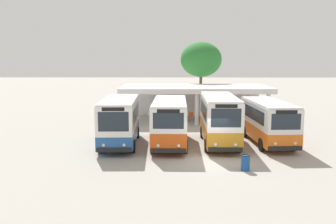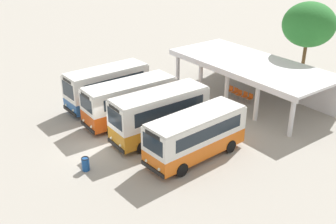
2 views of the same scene
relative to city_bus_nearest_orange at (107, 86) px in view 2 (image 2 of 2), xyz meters
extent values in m
plane|color=#A39E93|center=(5.99, -4.06, -1.84)|extent=(180.00, 180.00, 0.00)
cylinder|color=black|center=(1.17, -2.12, -1.39)|extent=(0.25, 0.91, 0.90)
cylinder|color=black|center=(-1.05, -2.18, -1.39)|extent=(0.25, 0.91, 0.90)
cylinder|color=black|center=(1.05, 2.21, -1.39)|extent=(0.25, 0.91, 0.90)
cylinder|color=black|center=(-1.17, 2.15, -1.39)|extent=(0.25, 0.91, 0.90)
cube|color=#23569E|center=(0.00, 0.01, -0.99)|extent=(2.52, 7.05, 0.93)
cube|color=white|center=(0.00, 0.01, 0.43)|extent=(2.52, 7.05, 1.90)
cube|color=white|center=(0.00, 0.01, 1.44)|extent=(2.44, 6.84, 0.12)
cube|color=black|center=(0.10, -3.51, -1.32)|extent=(2.21, 0.16, 0.28)
cube|color=#1E2833|center=(0.10, -3.47, 0.48)|extent=(1.91, 0.10, 1.23)
cube|color=black|center=(0.10, -3.47, 1.26)|extent=(1.39, 0.09, 0.24)
cube|color=#1E2833|center=(1.15, 0.15, 0.48)|extent=(0.20, 5.59, 1.04)
cube|color=#1E2833|center=(-1.15, 0.08, 0.48)|extent=(0.20, 5.59, 1.04)
sphere|color=#EAEACC|center=(0.74, -3.48, -1.01)|extent=(0.20, 0.20, 0.20)
sphere|color=#EAEACC|center=(-0.54, -3.52, -1.01)|extent=(0.20, 0.20, 0.20)
cylinder|color=black|center=(4.65, -2.26, -1.39)|extent=(0.24, 0.90, 0.90)
cylinder|color=black|center=(2.42, -2.22, -1.39)|extent=(0.24, 0.90, 0.90)
cylinder|color=black|center=(4.73, 2.24, -1.39)|extent=(0.24, 0.90, 0.90)
cylinder|color=black|center=(2.50, 2.28, -1.39)|extent=(0.24, 0.90, 0.90)
cube|color=#D14C14|center=(3.57, 0.01, -0.86)|extent=(2.46, 7.31, 1.20)
cube|color=white|center=(3.57, 0.01, 0.51)|extent=(2.46, 7.31, 1.54)
cube|color=white|center=(3.57, 0.01, 1.35)|extent=(2.39, 7.09, 0.12)
cube|color=black|center=(3.51, -3.65, -1.32)|extent=(2.22, 0.14, 0.28)
cube|color=#1E2833|center=(3.51, -3.60, 0.56)|extent=(1.91, 0.08, 1.00)
cube|color=black|center=(3.51, -3.60, 1.17)|extent=(1.40, 0.08, 0.24)
cube|color=#1E2833|center=(4.73, 0.09, 0.56)|extent=(0.15, 5.81, 0.85)
cube|color=#1E2833|center=(2.42, 0.13, 0.56)|extent=(0.15, 5.81, 0.85)
sphere|color=#EAEACC|center=(4.15, -3.65, -1.01)|extent=(0.20, 0.20, 0.20)
sphere|color=#EAEACC|center=(2.87, -3.63, -1.01)|extent=(0.20, 0.20, 0.20)
cylinder|color=black|center=(8.21, -1.97, -1.39)|extent=(0.23, 0.90, 0.90)
cylinder|color=black|center=(6.02, -1.94, -1.39)|extent=(0.23, 0.90, 0.90)
cylinder|color=black|center=(8.27, 2.48, -1.39)|extent=(0.23, 0.90, 0.90)
cylinder|color=black|center=(6.09, 2.52, -1.39)|extent=(0.23, 0.90, 0.90)
cube|color=orange|center=(7.15, 0.27, -0.86)|extent=(2.39, 7.22, 1.19)
cube|color=white|center=(7.15, 0.27, 0.65)|extent=(2.39, 7.22, 1.82)
cube|color=white|center=(7.15, 0.27, 1.62)|extent=(2.32, 7.00, 0.12)
cube|color=black|center=(7.09, -3.35, -1.32)|extent=(2.17, 0.13, 0.28)
cube|color=#1E2833|center=(7.09, -3.30, 0.70)|extent=(1.87, 0.08, 1.18)
cube|color=black|center=(7.09, -3.30, 1.44)|extent=(1.37, 0.07, 0.24)
cube|color=#1E2833|center=(8.28, 0.36, 0.70)|extent=(0.12, 5.75, 1.00)
cube|color=#1E2833|center=(6.02, 0.39, 0.70)|extent=(0.12, 5.75, 1.00)
sphere|color=#EAEACC|center=(7.72, -3.35, -1.01)|extent=(0.20, 0.20, 0.20)
sphere|color=#EAEACC|center=(6.47, -3.33, -1.01)|extent=(0.20, 0.20, 0.20)
cylinder|color=black|center=(11.95, -1.57, -1.39)|extent=(0.27, 0.91, 0.90)
cylinder|color=black|center=(9.75, -1.69, -1.39)|extent=(0.27, 0.91, 0.90)
cylinder|color=black|center=(11.70, 2.84, -1.39)|extent=(0.27, 0.91, 0.90)
cylinder|color=black|center=(9.49, 2.71, -1.39)|extent=(0.27, 0.91, 0.90)
cube|color=orange|center=(10.72, 0.57, -0.94)|extent=(2.72, 7.24, 1.02)
cube|color=silver|center=(10.72, 0.57, 0.35)|extent=(2.72, 7.24, 1.57)
cube|color=silver|center=(10.72, 0.57, 1.20)|extent=(2.64, 7.02, 0.12)
cube|color=black|center=(10.93, -3.01, -1.32)|extent=(2.20, 0.23, 0.28)
cube|color=#1E2833|center=(10.93, -2.97, 0.40)|extent=(1.89, 0.16, 1.02)
cube|color=black|center=(10.93, -2.97, 1.02)|extent=(1.39, 0.13, 0.24)
cube|color=#1E2833|center=(11.86, 0.74, 0.40)|extent=(0.37, 5.69, 0.87)
cube|color=#1E2833|center=(9.57, 0.61, 0.40)|extent=(0.37, 5.69, 0.87)
sphere|color=#EAEACC|center=(11.56, -2.96, -1.01)|extent=(0.20, 0.20, 0.20)
sphere|color=#EAEACC|center=(10.29, -3.04, -1.01)|extent=(0.20, 0.20, 0.20)
cylinder|color=silver|center=(-0.59, 7.94, -0.24)|extent=(0.36, 0.36, 3.20)
cylinder|color=silver|center=(2.72, 7.94, -0.24)|extent=(0.36, 0.36, 3.20)
cylinder|color=silver|center=(6.02, 7.94, -0.24)|extent=(0.36, 0.36, 3.20)
cylinder|color=silver|center=(9.33, 7.94, -0.24)|extent=(0.36, 0.36, 3.20)
cylinder|color=silver|center=(12.63, 7.94, -0.24)|extent=(0.36, 0.36, 3.20)
cube|color=silver|center=(6.02, 13.49, -0.24)|extent=(14.02, 0.20, 3.20)
cube|color=silver|center=(6.02, 10.61, 1.46)|extent=(14.52, 6.44, 0.20)
cube|color=silver|center=(6.02, 7.44, 1.22)|extent=(14.52, 0.10, 0.28)
cylinder|color=slate|center=(4.64, 9.77, -1.62)|extent=(0.03, 0.03, 0.44)
cylinder|color=slate|center=(4.29, 9.76, -1.62)|extent=(0.03, 0.03, 0.44)
cylinder|color=slate|center=(4.63, 10.12, -1.62)|extent=(0.03, 0.03, 0.44)
cylinder|color=slate|center=(4.27, 10.11, -1.62)|extent=(0.03, 0.03, 0.44)
cube|color=#D85919|center=(4.46, 9.94, -1.38)|extent=(0.46, 0.46, 0.04)
cube|color=#D85919|center=(4.45, 10.14, -1.18)|extent=(0.44, 0.06, 0.40)
cylinder|color=slate|center=(5.22, 9.80, -1.62)|extent=(0.03, 0.03, 0.44)
cylinder|color=slate|center=(4.87, 9.78, -1.62)|extent=(0.03, 0.03, 0.44)
cylinder|color=slate|center=(5.21, 10.15, -1.62)|extent=(0.03, 0.03, 0.44)
cylinder|color=slate|center=(4.86, 10.14, -1.62)|extent=(0.03, 0.03, 0.44)
cube|color=#D85919|center=(5.04, 9.97, -1.38)|extent=(0.46, 0.46, 0.04)
cube|color=#D85919|center=(5.03, 10.17, -1.18)|extent=(0.44, 0.06, 0.40)
cylinder|color=slate|center=(5.81, 9.70, -1.62)|extent=(0.03, 0.03, 0.44)
cylinder|color=slate|center=(5.45, 9.69, -1.62)|extent=(0.03, 0.03, 0.44)
cylinder|color=slate|center=(5.79, 10.06, -1.62)|extent=(0.03, 0.03, 0.44)
cylinder|color=slate|center=(5.44, 10.04, -1.62)|extent=(0.03, 0.03, 0.44)
cube|color=#D85919|center=(5.62, 9.87, -1.38)|extent=(0.46, 0.46, 0.04)
cube|color=#D85919|center=(5.62, 10.07, -1.18)|extent=(0.44, 0.06, 0.40)
cylinder|color=slate|center=(6.39, 9.78, -1.62)|extent=(0.03, 0.03, 0.44)
cylinder|color=slate|center=(6.04, 9.77, -1.62)|extent=(0.03, 0.03, 0.44)
cylinder|color=slate|center=(6.38, 10.14, -1.62)|extent=(0.03, 0.03, 0.44)
cylinder|color=slate|center=(6.02, 10.12, -1.62)|extent=(0.03, 0.03, 0.44)
cube|color=#D85919|center=(6.21, 9.95, -1.38)|extent=(0.46, 0.46, 0.04)
cube|color=#D85919|center=(6.20, 10.15, -1.18)|extent=(0.44, 0.06, 0.40)
cylinder|color=slate|center=(6.97, 9.82, -1.62)|extent=(0.03, 0.03, 0.44)
cylinder|color=slate|center=(6.62, 9.81, -1.62)|extent=(0.03, 0.03, 0.44)
cylinder|color=slate|center=(6.96, 10.18, -1.62)|extent=(0.03, 0.03, 0.44)
cylinder|color=slate|center=(6.61, 10.16, -1.62)|extent=(0.03, 0.03, 0.44)
cube|color=#D85919|center=(6.79, 9.99, -1.38)|extent=(0.46, 0.46, 0.04)
cube|color=#D85919|center=(6.78, 10.19, -1.18)|extent=(0.44, 0.06, 0.40)
cylinder|color=brown|center=(7.06, 16.68, 0.27)|extent=(0.32, 0.32, 4.22)
ellipsoid|color=#28722D|center=(7.06, 16.68, 4.13)|extent=(4.68, 4.68, 3.98)
cylinder|color=#19478C|center=(7.84, -5.97, -1.41)|extent=(0.48, 0.48, 0.85)
torus|color=black|center=(7.84, -5.97, -0.97)|extent=(0.49, 0.49, 0.06)
camera|label=1|loc=(3.71, -25.98, 4.48)|focal=39.57mm
camera|label=2|loc=(27.91, -14.55, 12.14)|focal=42.78mm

